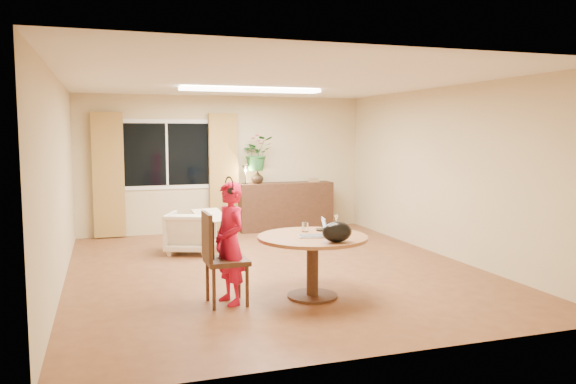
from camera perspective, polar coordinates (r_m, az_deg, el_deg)
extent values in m
plane|color=brown|center=(7.94, -1.46, -7.80)|extent=(6.50, 6.50, 0.00)
plane|color=white|center=(7.74, -1.51, 11.23)|extent=(6.50, 6.50, 0.00)
plane|color=tan|center=(10.88, -6.41, 2.84)|extent=(5.50, 0.00, 5.50)
plane|color=tan|center=(7.43, -22.25, 0.97)|extent=(0.00, 6.50, 6.50)
plane|color=tan|center=(8.92, 15.70, 1.96)|extent=(0.00, 6.50, 6.50)
cube|color=white|center=(10.69, -12.20, 3.75)|extent=(1.70, 0.02, 1.30)
cube|color=black|center=(10.68, -12.19, 3.75)|extent=(1.55, 0.01, 1.15)
cube|color=white|center=(10.67, -12.19, 3.75)|extent=(0.04, 0.01, 1.15)
cube|color=olive|center=(10.57, -17.78, 1.65)|extent=(0.55, 0.08, 2.25)
cube|color=olive|center=(10.79, -6.56, 1.98)|extent=(0.55, 0.08, 2.25)
cube|color=white|center=(8.89, -3.76, 10.32)|extent=(2.20, 0.35, 0.05)
cylinder|color=brown|center=(6.46, 2.52, -4.64)|extent=(1.27, 1.27, 0.04)
cylinder|color=#311E10|center=(6.54, 2.50, -7.74)|extent=(0.14, 0.14, 0.68)
cylinder|color=#311E10|center=(6.62, 2.49, -10.49)|extent=(0.59, 0.59, 0.03)
imported|color=red|center=(6.27, -5.93, -5.19)|extent=(0.57, 0.45, 1.36)
imported|color=#C2B19A|center=(9.04, -9.85, -4.05)|extent=(0.92, 0.93, 0.66)
cube|color=#311E10|center=(11.02, -0.27, -1.45)|extent=(1.86, 0.45, 0.93)
imported|color=black|center=(10.80, -3.14, 1.53)|extent=(0.30, 0.30, 0.25)
imported|color=#275D22|center=(10.77, -3.21, 3.94)|extent=(0.69, 0.63, 0.66)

